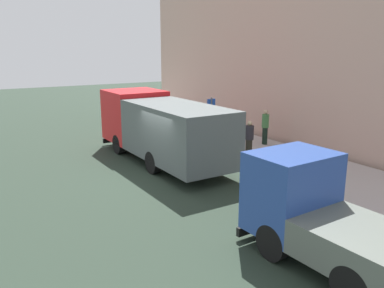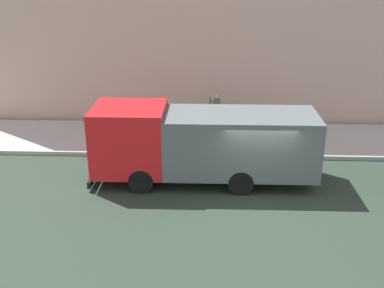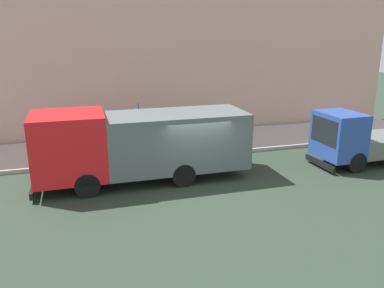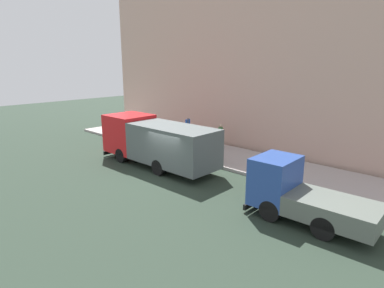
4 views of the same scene
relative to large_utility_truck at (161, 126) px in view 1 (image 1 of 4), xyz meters
name	(u,v)px [view 1 (image 1 of 4)]	position (x,y,z in m)	size (l,w,h in m)	color
ground	(167,176)	(-0.81, -2.07, -1.59)	(80.00, 80.00, 0.00)	#273529
sidewalk	(266,156)	(4.37, -2.07, -1.50)	(4.37, 30.00, 0.18)	#AFA3A1
building_facade	(316,24)	(7.06, -2.07, 4.42)	(0.50, 30.00, 12.00)	#CAA291
large_utility_truck	(161,126)	(0.00, 0.00, 0.00)	(2.57, 8.40, 2.90)	red
small_flatbed_truck	(328,219)	(-0.75, -9.70, -0.47)	(2.21, 5.09, 2.44)	#274696
pedestrian_walking	(211,122)	(3.99, 1.87, -0.51)	(0.51, 0.51, 1.71)	#524E3F
pedestrian_standing	(265,126)	(5.56, -0.61, -0.48)	(0.43, 0.43, 1.75)	black
pedestrian_third	(249,139)	(3.16, -2.24, -0.53)	(0.54, 0.54, 1.67)	black
traffic_cone_orange	(189,132)	(3.04, 2.61, -1.10)	(0.43, 0.43, 0.61)	orange
street_sign_post	(211,120)	(2.49, -0.29, 0.09)	(0.44, 0.08, 2.53)	#4C5156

